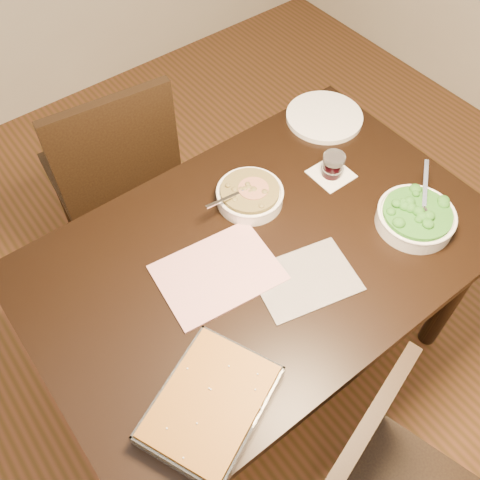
{
  "coord_description": "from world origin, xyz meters",
  "views": [
    {
      "loc": [
        -0.62,
        -0.7,
        2.05
      ],
      "look_at": [
        -0.05,
        0.04,
        0.8
      ],
      "focal_mm": 40.0,
      "sensor_mm": 36.0,
      "label": 1
    }
  ],
  "objects_px": {
    "stew_bowl": "(250,195)",
    "broccoli_bowl": "(416,217)",
    "wine_tumbler": "(333,165)",
    "chair_far": "(114,171)",
    "table": "(262,268)",
    "dinner_plate": "(324,117)",
    "baking_dish": "(211,404)"
  },
  "relations": [
    {
      "from": "stew_bowl",
      "to": "broccoli_bowl",
      "type": "distance_m",
      "value": 0.52
    },
    {
      "from": "broccoli_bowl",
      "to": "wine_tumbler",
      "type": "xyz_separation_m",
      "value": [
        -0.06,
        0.31,
        0.01
      ]
    },
    {
      "from": "broccoli_bowl",
      "to": "chair_far",
      "type": "xyz_separation_m",
      "value": [
        -0.56,
        0.97,
        -0.24
      ]
    },
    {
      "from": "broccoli_bowl",
      "to": "wine_tumbler",
      "type": "height_order",
      "value": "broccoli_bowl"
    },
    {
      "from": "table",
      "to": "chair_far",
      "type": "distance_m",
      "value": 0.78
    },
    {
      "from": "wine_tumbler",
      "to": "table",
      "type": "bearing_deg",
      "value": -164.72
    },
    {
      "from": "wine_tumbler",
      "to": "chair_far",
      "type": "bearing_deg",
      "value": 127.15
    },
    {
      "from": "stew_bowl",
      "to": "dinner_plate",
      "type": "relative_size",
      "value": 0.86
    },
    {
      "from": "wine_tumbler",
      "to": "chair_far",
      "type": "relative_size",
      "value": 0.09
    },
    {
      "from": "stew_bowl",
      "to": "broccoli_bowl",
      "type": "height_order",
      "value": "broccoli_bowl"
    },
    {
      "from": "stew_bowl",
      "to": "chair_far",
      "type": "distance_m",
      "value": 0.67
    },
    {
      "from": "table",
      "to": "chair_far",
      "type": "relative_size",
      "value": 1.45
    },
    {
      "from": "table",
      "to": "stew_bowl",
      "type": "relative_size",
      "value": 5.85
    },
    {
      "from": "stew_bowl",
      "to": "baking_dish",
      "type": "height_order",
      "value": "stew_bowl"
    },
    {
      "from": "dinner_plate",
      "to": "chair_far",
      "type": "relative_size",
      "value": 0.29
    },
    {
      "from": "chair_far",
      "to": "table",
      "type": "bearing_deg",
      "value": 105.88
    },
    {
      "from": "chair_far",
      "to": "baking_dish",
      "type": "bearing_deg",
      "value": 81.84
    },
    {
      "from": "dinner_plate",
      "to": "chair_far",
      "type": "bearing_deg",
      "value": 146.83
    },
    {
      "from": "stew_bowl",
      "to": "wine_tumbler",
      "type": "xyz_separation_m",
      "value": [
        0.29,
        -0.07,
        0.02
      ]
    },
    {
      "from": "table",
      "to": "chair_far",
      "type": "height_order",
      "value": "chair_far"
    },
    {
      "from": "stew_bowl",
      "to": "table",
      "type": "bearing_deg",
      "value": -116.48
    },
    {
      "from": "table",
      "to": "stew_bowl",
      "type": "bearing_deg",
      "value": 63.52
    },
    {
      "from": "baking_dish",
      "to": "chair_far",
      "type": "height_order",
      "value": "chair_far"
    },
    {
      "from": "chair_far",
      "to": "wine_tumbler",
      "type": "bearing_deg",
      "value": 133.89
    },
    {
      "from": "table",
      "to": "stew_bowl",
      "type": "distance_m",
      "value": 0.23
    },
    {
      "from": "dinner_plate",
      "to": "chair_far",
      "type": "distance_m",
      "value": 0.83
    },
    {
      "from": "broccoli_bowl",
      "to": "dinner_plate",
      "type": "height_order",
      "value": "broccoli_bowl"
    },
    {
      "from": "broccoli_bowl",
      "to": "baking_dish",
      "type": "distance_m",
      "value": 0.84
    },
    {
      "from": "broccoli_bowl",
      "to": "dinner_plate",
      "type": "xyz_separation_m",
      "value": [
        0.12,
        0.53,
        -0.02
      ]
    },
    {
      "from": "broccoli_bowl",
      "to": "baking_dish",
      "type": "height_order",
      "value": "broccoli_bowl"
    },
    {
      "from": "table",
      "to": "broccoli_bowl",
      "type": "height_order",
      "value": "broccoli_bowl"
    },
    {
      "from": "table",
      "to": "stew_bowl",
      "type": "height_order",
      "value": "stew_bowl"
    }
  ]
}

